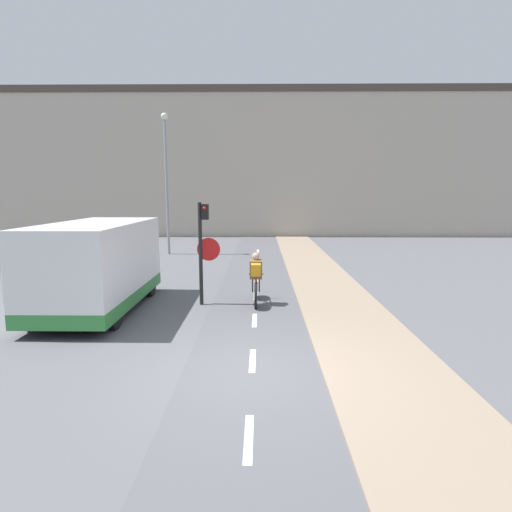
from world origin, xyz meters
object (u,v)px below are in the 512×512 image
Objects in this scene: traffic_light_pole at (203,242)px; street_lamp_far at (166,170)px; van at (98,268)px; cyclist_near at (256,280)px.

street_lamp_far is at bearing 108.51° from traffic_light_pole.
street_lamp_far is 10.98m from van.
cyclist_near is 0.36× the size of van.
van reaches higher than cyclist_near.
street_lamp_far is 11.57m from cyclist_near.
cyclist_near is at bearing 8.49° from van.
street_lamp_far is 1.50× the size of van.
traffic_light_pole is 1.90m from cyclist_near.
street_lamp_far reaches higher than traffic_light_pole.
street_lamp_far reaches higher than cyclist_near.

